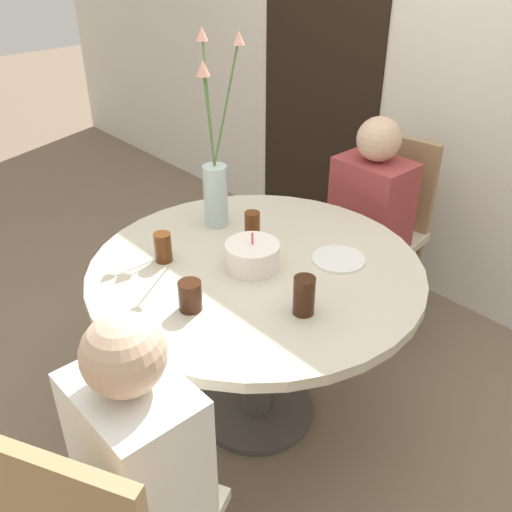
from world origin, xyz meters
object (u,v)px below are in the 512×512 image
Objects in this scene: birthday_cake at (252,255)px; drink_glass_1 at (304,296)px; side_plate at (338,259)px; drink_glass_0 at (163,247)px; person_boy at (145,492)px; drink_glass_3 at (190,296)px; flower_vase at (215,177)px; chair_right_flank at (385,219)px; drink_glass_2 at (252,226)px; person_guest at (368,235)px.

birthday_cake reaches higher than drink_glass_1.
birthday_cake is 1.00× the size of side_plate.
birthday_cake is at bearing 40.25° from drink_glass_0.
drink_glass_1 reaches higher than side_plate.
birthday_cake is 0.88m from person_boy.
side_plate is 1.95× the size of drink_glass_3.
drink_glass_0 is at bearing -72.62° from flower_vase.
flower_vase is 0.63m from drink_glass_3.
chair_right_flank is at bearing 98.33° from drink_glass_3.
chair_right_flank is at bearing 76.06° from flower_vase.
flower_vase reaches higher than side_plate.
drink_glass_3 is (-0.12, -0.59, 0.05)m from side_plate.
drink_glass_2 is at bearing -157.67° from side_plate.
chair_right_flank is 8.34× the size of drink_glass_0.
person_guest reaches higher than drink_glass_0.
birthday_cake is 1.77× the size of drink_glass_0.
flower_vase reaches higher than drink_glass_2.
drink_glass_1 is (0.57, 0.15, 0.01)m from drink_glass_0.
person_boy is (0.75, -0.85, -0.43)m from flower_vase.
person_boy is (0.21, -1.00, -0.23)m from side_plate.
person_boy is at bearing -62.01° from birthday_cake.
drink_glass_0 is 1.11m from person_guest.
drink_glass_3 is 1.22m from person_guest.
drink_glass_2 is 0.50m from drink_glass_3.
flower_vase reaches higher than birthday_cake.
birthday_cake is at bearing -18.64° from flower_vase.
birthday_cake is 0.33m from side_plate.
person_guest is (-0.11, 0.86, -0.28)m from birthday_cake.
person_boy reaches higher than drink_glass_1.
side_plate is 0.65m from drink_glass_0.
drink_glass_0 is at bearing -103.36° from chair_right_flank.
birthday_cake is 0.18× the size of person_guest.
drink_glass_2 is at bearing -98.78° from chair_right_flank.
drink_glass_0 is (0.10, -0.33, -0.15)m from flower_vase.
drink_glass_2 is 0.11× the size of person_guest.
drink_glass_2 is 0.11× the size of person_boy.
birthday_cake is 0.20m from drink_glass_2.
drink_glass_3 is at bearing -135.16° from drink_glass_1.
chair_right_flank is 1.01m from flower_vase.
drink_glass_0 is 0.93× the size of drink_glass_2.
drink_glass_1 is 0.12× the size of person_guest.
drink_glass_0 is at bearing -97.41° from person_guest.
drink_glass_1 is 0.74m from person_boy.
person_boy is at bearing -72.42° from person_guest.
birthday_cake is (0.14, -1.01, 0.26)m from chair_right_flank.
chair_right_flank reaches higher than drink_glass_0.
drink_glass_2 is (-0.47, 0.20, -0.01)m from drink_glass_1.
person_boy is (0.39, -0.73, -0.28)m from birthday_cake.
drink_glass_2 is 1.18× the size of drink_glass_3.
drink_glass_3 is (0.42, -0.44, -0.16)m from flower_vase.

